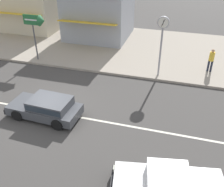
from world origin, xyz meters
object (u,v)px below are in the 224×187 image
hatchback_dark_grey_4 (47,107)px  shopfront_corner_warung (99,10)px  arrow_signboard (39,23)px  sedan_white_2 (168,185)px  shopfront_mid_block (29,4)px  street_clock (162,32)px  pedestrian_mid_kerb (211,59)px

hatchback_dark_grey_4 → shopfront_corner_warung: bearing=95.6°
hatchback_dark_grey_4 → arrow_signboard: size_ratio=1.17×
sedan_white_2 → arrow_signboard: size_ratio=1.30×
sedan_white_2 → shopfront_mid_block: size_ratio=0.74×
hatchback_dark_grey_4 → arrow_signboard: bearing=119.5°
arrow_signboard → shopfront_corner_warung: 6.64m
arrow_signboard → street_clock: bearing=0.0°
sedan_white_2 → street_clock: size_ratio=1.12×
pedestrian_mid_kerb → shopfront_mid_block: (-16.68, 5.28, 1.37)m
hatchback_dark_grey_4 → shopfront_corner_warung: size_ratio=0.66×
arrow_signboard → shopfront_mid_block: bearing=126.4°
hatchback_dark_grey_4 → arrow_signboard: arrow_signboard is taller
arrow_signboard → shopfront_corner_warung: shopfront_corner_warung is taller
arrow_signboard → pedestrian_mid_kerb: size_ratio=2.08×
street_clock → pedestrian_mid_kerb: bearing=24.5°
hatchback_dark_grey_4 → street_clock: size_ratio=1.00×
street_clock → pedestrian_mid_kerb: 4.13m
pedestrian_mid_kerb → hatchback_dark_grey_4: bearing=-137.7°
shopfront_corner_warung → shopfront_mid_block: size_ratio=1.00×
shopfront_mid_block → sedan_white_2: bearing=-46.9°
sedan_white_2 → hatchback_dark_grey_4: (-6.54, 3.18, 0.06)m
arrow_signboard → shopfront_corner_warung: bearing=70.5°
shopfront_corner_warung → shopfront_mid_block: 7.22m
sedan_white_2 → pedestrian_mid_kerb: size_ratio=2.71×
sedan_white_2 → shopfront_mid_block: bearing=133.1°
hatchback_dark_grey_4 → shopfront_mid_block: 15.42m
street_clock → shopfront_mid_block: size_ratio=0.66×
hatchback_dark_grey_4 → arrow_signboard: 7.32m
hatchback_dark_grey_4 → pedestrian_mid_kerb: 11.19m
street_clock → shopfront_mid_block: (-13.40, 6.77, -0.64)m
pedestrian_mid_kerb → shopfront_corner_warung: (-9.48, 4.75, 1.39)m
street_clock → shopfront_corner_warung: size_ratio=0.66×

